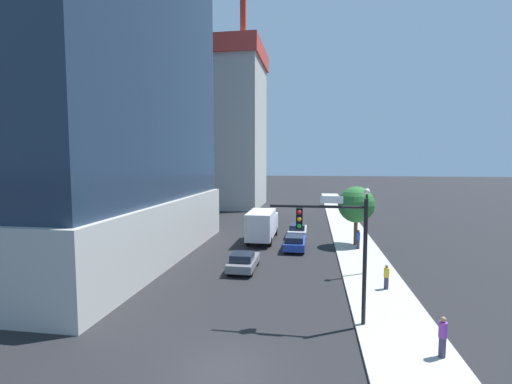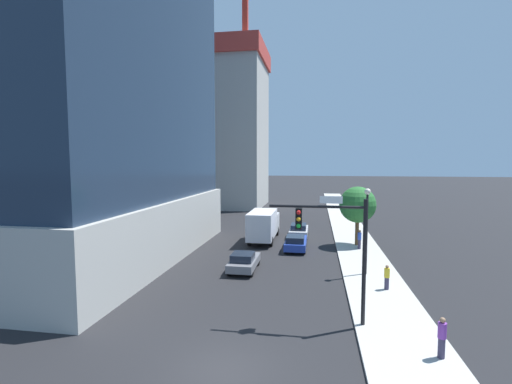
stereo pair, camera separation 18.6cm
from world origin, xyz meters
TOP-DOWN VIEW (x-y plane):
  - ground_plane at (0.00, 0.00)m, footprint 400.00×400.00m
  - sidewalk at (7.55, 20.00)m, footprint 4.01×120.00m
  - construction_building at (-12.08, 52.11)m, footprint 19.62×19.13m
  - traffic_light_pole at (4.51, 4.77)m, footprint 4.80×0.48m
  - street_lamp at (7.17, 13.24)m, footprint 0.44×0.44m
  - street_tree at (7.54, 22.56)m, footprint 3.51×3.51m
  - car_gray at (-1.77, 13.03)m, footprint 1.88×4.25m
  - car_silver at (1.75, 26.06)m, footprint 1.92×4.73m
  - car_blue at (1.75, 20.14)m, footprint 1.92×4.72m
  - box_truck at (-1.77, 23.43)m, footprint 2.44×7.97m
  - pedestrian_blue_shirt at (7.59, 20.84)m, footprint 0.34×0.34m
  - pedestrian_purple_shirt at (8.75, 2.13)m, footprint 0.34×0.34m
  - pedestrian_yellow_shirt at (8.06, 10.15)m, footprint 0.34×0.34m

SIDE VIEW (x-z plane):
  - ground_plane at x=0.00m, z-range 0.00..0.00m
  - sidewalk at x=7.55m, z-range 0.00..0.15m
  - car_gray at x=-1.77m, z-range 0.00..1.42m
  - car_blue at x=1.75m, z-range -0.01..1.45m
  - car_silver at x=1.75m, z-range 0.01..1.48m
  - pedestrian_yellow_shirt at x=8.06m, z-range 0.16..1.73m
  - pedestrian_purple_shirt at x=8.75m, z-range 0.17..1.89m
  - pedestrian_blue_shirt at x=7.59m, z-range 0.17..1.96m
  - box_truck at x=-1.77m, z-range 0.17..3.39m
  - street_tree at x=7.54m, z-range 1.23..6.93m
  - street_lamp at x=7.17m, z-range 1.07..7.26m
  - traffic_light_pole at x=4.51m, z-range 1.31..7.70m
  - construction_building at x=-12.08m, z-range -2.60..34.23m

